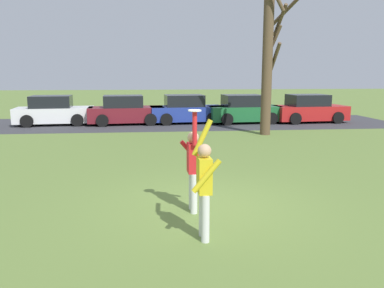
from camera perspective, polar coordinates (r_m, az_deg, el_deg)
ground_plane at (r=8.56m, az=2.07°, el=-8.83°), size 120.00×120.00×0.00m
person_catcher at (r=7.94m, az=0.16°, el=-2.99°), size 0.49×0.55×2.08m
person_defender at (r=6.61m, az=1.79°, el=-5.72°), size 0.49×0.55×2.04m
frisbee_disc at (r=7.54m, az=0.39°, el=4.87°), size 0.26×0.26×0.02m
parked_car_white at (r=22.84m, az=-19.35°, el=4.46°), size 4.23×2.28×1.59m
parked_car_maroon at (r=22.12m, az=-9.60°, el=4.72°), size 4.23×2.28×1.59m
parked_car_blue at (r=22.33m, az=-0.85°, el=4.92°), size 4.23×2.28×1.59m
parked_car_green at (r=22.58m, az=7.52°, el=4.89°), size 4.23×2.28×1.59m
parked_car_red at (r=23.69m, az=16.57°, el=4.80°), size 4.23×2.28×1.59m
parking_strip at (r=22.29m, az=-0.74°, el=3.04°), size 23.63×6.40×0.01m
bare_tree_tall at (r=18.34m, az=11.04°, el=12.04°), size 1.93×1.99×7.10m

